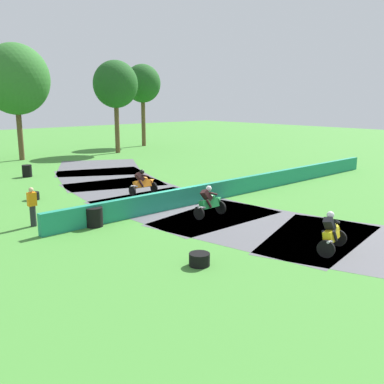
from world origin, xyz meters
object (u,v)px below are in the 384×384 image
(tire_stack_near, at_px, (27,171))
(tire_stack_far, at_px, (199,259))
(motorcycle_chase_green, at_px, (210,202))
(tire_stack_mid_b, at_px, (94,217))
(motorcycle_lead_orange, at_px, (143,183))
(track_marshal, at_px, (32,207))
(motorcycle_trailing_yellow, at_px, (332,232))
(tire_stack_mid_a, at_px, (34,196))

(tire_stack_near, height_order, tire_stack_far, tire_stack_near)
(motorcycle_chase_green, xyz_separation_m, tire_stack_mid_b, (-4.64, 2.06, -0.25))
(motorcycle_lead_orange, height_order, tire_stack_far, motorcycle_lead_orange)
(motorcycle_lead_orange, bearing_deg, tire_stack_near, 105.29)
(track_marshal, bearing_deg, motorcycle_lead_orange, 15.79)
(motorcycle_trailing_yellow, height_order, track_marshal, track_marshal)
(motorcycle_chase_green, height_order, tire_stack_near, motorcycle_chase_green)
(motorcycle_chase_green, relative_size, tire_stack_mid_b, 2.10)
(motorcycle_lead_orange, xyz_separation_m, tire_stack_mid_a, (-5.05, 2.68, -0.43))
(motorcycle_trailing_yellow, bearing_deg, tire_stack_mid_a, 106.98)
(tire_stack_mid_a, xyz_separation_m, tire_stack_far, (0.12, -12.42, -0.00))
(motorcycle_lead_orange, relative_size, tire_stack_far, 2.56)
(motorcycle_trailing_yellow, bearing_deg, tire_stack_near, 95.31)
(motorcycle_trailing_yellow, height_order, tire_stack_far, motorcycle_trailing_yellow)
(motorcycle_chase_green, bearing_deg, tire_stack_far, -137.86)
(motorcycle_chase_green, xyz_separation_m, tire_stack_far, (-4.38, -3.96, -0.45))
(tire_stack_mid_b, distance_m, tire_stack_far, 6.04)
(tire_stack_mid_a, height_order, tire_stack_mid_b, tire_stack_mid_b)
(motorcycle_trailing_yellow, xyz_separation_m, tire_stack_mid_a, (-4.42, 14.49, -0.46))
(motorcycle_lead_orange, distance_m, tire_stack_near, 9.93)
(motorcycle_lead_orange, relative_size, tire_stack_near, 2.12)
(tire_stack_far, distance_m, track_marshal, 8.06)
(motorcycle_lead_orange, bearing_deg, tire_stack_mid_b, -144.41)
(tire_stack_near, bearing_deg, track_marshal, -110.85)
(motorcycle_chase_green, bearing_deg, tire_stack_mid_b, 156.02)
(motorcycle_trailing_yellow, relative_size, tire_stack_far, 2.53)
(tire_stack_mid_b, bearing_deg, motorcycle_lead_orange, 35.59)
(motorcycle_trailing_yellow, xyz_separation_m, tire_stack_near, (-1.99, 21.38, -0.26))
(motorcycle_lead_orange, relative_size, track_marshal, 1.04)
(motorcycle_lead_orange, height_order, tire_stack_near, motorcycle_lead_orange)
(motorcycle_trailing_yellow, distance_m, tire_stack_far, 4.79)
(tire_stack_mid_b, height_order, tire_stack_far, tire_stack_mid_b)
(motorcycle_trailing_yellow, bearing_deg, tire_stack_far, 154.30)
(tire_stack_near, xyz_separation_m, tire_stack_mid_b, (-2.57, -13.29, 0.00))
(motorcycle_lead_orange, bearing_deg, tire_stack_far, -116.84)
(tire_stack_far, bearing_deg, tire_stack_near, 83.18)
(motorcycle_trailing_yellow, bearing_deg, tire_stack_mid_b, 119.37)
(motorcycle_chase_green, distance_m, track_marshal, 7.50)
(motorcycle_lead_orange, distance_m, motorcycle_chase_green, 5.80)
(tire_stack_near, xyz_separation_m, tire_stack_mid_a, (-2.44, -6.90, -0.20))
(tire_stack_near, bearing_deg, tire_stack_far, -96.82)
(motorcycle_lead_orange, bearing_deg, track_marshal, -164.21)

